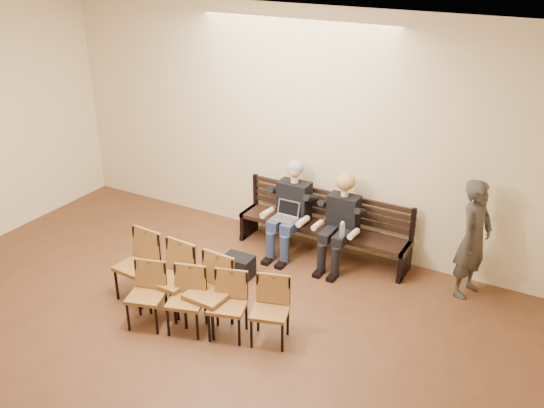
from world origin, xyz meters
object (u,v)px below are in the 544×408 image
Objects in this scene: bench at (322,240)px; laptop at (284,221)px; bag at (239,266)px; water_bottle at (342,238)px; seated_man at (291,208)px; seated_woman at (340,224)px; passerby at (475,230)px; chair_row_back at (171,280)px; chair_row_front at (207,304)px.

laptop is (-0.47, -0.33, 0.35)m from bench.
water_bottle is at bearing 30.92° from bag.
seated_man reaches higher than seated_woman.
passerby reaches higher than chair_row_back.
seated_woman is at bearing 109.78° from passerby.
seated_man is 0.98m from water_bottle.
chair_row_front is at bearing -98.82° from bench.
seated_woman is 3.70× the size of laptop.
seated_man is 1.18m from bag.
chair_row_back is (-0.54, -1.93, -0.12)m from laptop.
chair_row_back reaches higher than laptop.
chair_row_front is 0.66m from chair_row_back.
chair_row_back is (-1.48, -1.86, -0.11)m from water_bottle.
seated_woman is 5.32× the size of water_bottle.
chair_row_back is at bearing 141.90° from passerby.
passerby is at bearing 26.99° from chair_row_front.
passerby reaches higher than water_bottle.
seated_woman is 0.77× the size of chair_row_back.
chair_row_back is (-0.64, 0.15, 0.06)m from chair_row_front.
water_bottle is at bearing 55.03° from chair_row_back.
chair_row_back reaches higher than bench.
bench is 2.49m from chair_row_back.
laptop is 2.01m from chair_row_back.
chair_row_back reaches higher than chair_row_front.
chair_row_front is (-0.70, -2.29, -0.23)m from seated_woman.
laptop is at bearing 113.22° from passerby.
seated_man is 0.76× the size of passerby.
seated_woman reaches higher than chair_row_front.
chair_row_back is (-1.01, -2.26, 0.23)m from bench.
water_bottle is 1.48m from bag.
bench is 1.85× the size of seated_man.
bag is at bearing 89.19° from chair_row_front.
passerby is at bearing 3.71° from seated_woman.
passerby is 0.95× the size of chair_row_front.
passerby reaches higher than bag.
bench is at bearing 32.72° from laptop.
bench is 1.59× the size of chair_row_back.
passerby reaches higher than seated_woman.
seated_man is 4.10× the size of laptop.
water_bottle is 0.14× the size of chair_row_back.
bench is 7.60× the size of laptop.
chair_row_front is 1.18× the size of chair_row_back.
seated_man is (-0.46, -0.12, 0.48)m from bench.
passerby is (2.12, -0.00, 0.70)m from bench.
chair_row_front is at bearing 150.08° from passerby.
seated_man is at bearing 86.25° from laptop.
laptop is 2.09m from chair_row_front.
bench is 2.06× the size of seated_woman.
chair_row_front is (0.09, -2.08, -0.18)m from laptop.
passerby is 3.89m from chair_row_back.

